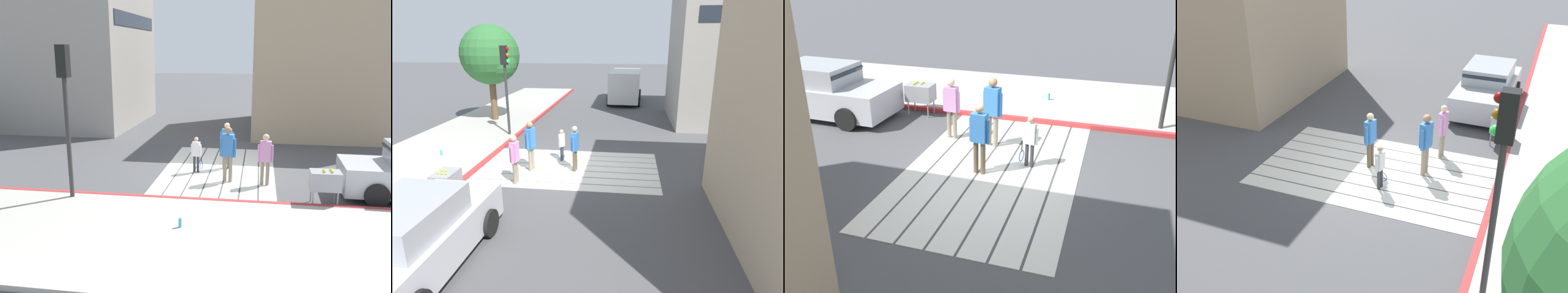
{
  "view_description": "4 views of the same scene",
  "coord_description": "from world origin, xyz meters",
  "views": [
    {
      "loc": [
        -13.84,
        -1.31,
        4.11
      ],
      "look_at": [
        -0.08,
        0.81,
        0.84
      ],
      "focal_mm": 37.98,
      "sensor_mm": 36.0,
      "label": 1
    },
    {
      "loc": [
        2.07,
        -10.96,
        4.38
      ],
      "look_at": [
        0.66,
        0.26,
        0.76
      ],
      "focal_mm": 30.04,
      "sensor_mm": 36.0,
      "label": 2
    },
    {
      "loc": [
        8.5,
        2.42,
        4.51
      ],
      "look_at": [
        0.47,
        -0.16,
        0.75
      ],
      "focal_mm": 39.89,
      "sensor_mm": 36.0,
      "label": 3
    },
    {
      "loc": [
        -4.12,
        10.56,
        6.71
      ],
      "look_at": [
        0.02,
        0.21,
        0.9
      ],
      "focal_mm": 43.34,
      "sensor_mm": 36.0,
      "label": 4
    }
  ],
  "objects": [
    {
      "name": "ground_plane",
      "position": [
        0.0,
        0.0,
        0.0
      ],
      "size": [
        120.0,
        120.0,
        0.0
      ],
      "primitive_type": "plane",
      "color": "#4C4C4F"
    },
    {
      "name": "crosswalk_stripes",
      "position": [
        0.0,
        -0.0,
        0.01
      ],
      "size": [
        6.4,
        3.8,
        0.01
      ],
      "color": "silver",
      "rests_on": "ground"
    },
    {
      "name": "curb_painted",
      "position": [
        -3.25,
        0.0,
        0.07
      ],
      "size": [
        0.16,
        40.0,
        0.13
      ],
      "primitive_type": "cube",
      "color": "#BC3333",
      "rests_on": "ground"
    },
    {
      "name": "car_parked_near_curb",
      "position": [
        -2.0,
        -5.88,
        0.73
      ],
      "size": [
        2.07,
        4.35,
        1.57
      ],
      "color": "silver",
      "rests_on": "ground"
    },
    {
      "name": "traffic_light_corner",
      "position": [
        -3.58,
        3.74,
        3.04
      ],
      "size": [
        0.39,
        0.28,
        4.24
      ],
      "color": "#2D2D2D",
      "rests_on": "ground"
    },
    {
      "name": "tennis_ball_cart",
      "position": [
        -2.9,
        -3.13,
        0.7
      ],
      "size": [
        0.56,
        0.8,
        1.02
      ],
      "color": "#99999E",
      "rests_on": "ground"
    },
    {
      "name": "pedestrian_adult_lead",
      "position": [
        -1.27,
        -0.4,
        1.04
      ],
      "size": [
        0.29,
        0.51,
        1.79
      ],
      "color": "gray",
      "rests_on": "ground"
    },
    {
      "name": "pedestrian_adult_trailing",
      "position": [
        -1.45,
        -1.56,
        0.94
      ],
      "size": [
        0.23,
        0.48,
        1.62
      ],
      "color": "gray",
      "rests_on": "ground"
    },
    {
      "name": "pedestrian_adult_side",
      "position": [
        0.27,
        -0.24,
        0.95
      ],
      "size": [
        0.25,
        0.48,
        1.64
      ],
      "color": "brown",
      "rests_on": "ground"
    },
    {
      "name": "pedestrian_child_with_racket",
      "position": [
        -0.4,
        0.73,
        0.69
      ],
      "size": [
        0.28,
        0.4,
        1.24
      ],
      "color": "#333338",
      "rests_on": "ground"
    }
  ]
}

